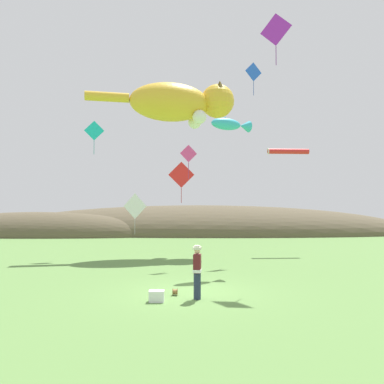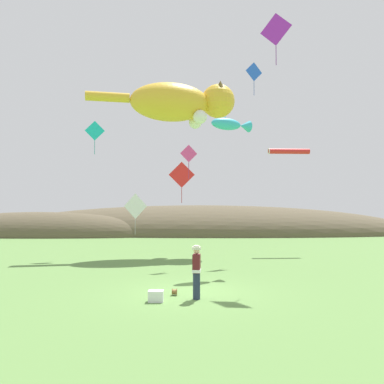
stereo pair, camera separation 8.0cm
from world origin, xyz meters
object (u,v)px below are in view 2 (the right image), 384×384
object	(u,v)px
festival_attendant	(197,270)
kite_diamond_pink	(189,154)
kite_diamond_blue	(254,72)
kite_diamond_red	(182,175)
kite_spool	(174,292)
kite_diamond_white	(135,206)
kite_giant_cat	(181,103)
picnic_cooler	(156,296)
kite_fish_windsock	(230,124)
kite_diamond_violet	(276,30)
kite_tube_streamer	(288,151)
kite_diamond_teal	(95,131)

from	to	relation	value
festival_attendant	kite_diamond_pink	distance (m)	8.81
kite_diamond_blue	kite_diamond_red	bearing A→B (deg)	-164.97
kite_spool	kite_diamond_white	size ratio (longest dim) A/B	0.10
kite_giant_cat	kite_diamond_red	world-z (taller)	kite_giant_cat
kite_spool	kite_diamond_pink	xyz separation A→B (m)	(0.24, 6.76, 5.76)
kite_diamond_white	picnic_cooler	bearing A→B (deg)	-75.90
kite_diamond_white	kite_giant_cat	bearing A→B (deg)	53.52
kite_diamond_blue	kite_diamond_red	xyz separation A→B (m)	(-4.48, -1.20, -6.59)
kite_diamond_pink	kite_giant_cat	bearing A→B (deg)	98.00
kite_fish_windsock	kite_diamond_red	bearing A→B (deg)	124.60
kite_fish_windsock	kite_diamond_violet	size ratio (longest dim) A/B	0.90
festival_attendant	kite_diamond_red	world-z (taller)	kite_diamond_red
kite_spool	kite_diamond_pink	world-z (taller)	kite_diamond_pink
festival_attendant	kite_tube_streamer	distance (m)	15.61
kite_tube_streamer	kite_giant_cat	bearing A→B (deg)	-175.73
kite_giant_cat	kite_diamond_white	bearing A→B (deg)	-126.48
kite_giant_cat	kite_diamond_blue	size ratio (longest dim) A/B	4.69
kite_spool	kite_tube_streamer	world-z (taller)	kite_tube_streamer
festival_attendant	kite_giant_cat	bearing A→B (deg)	95.77
kite_diamond_red	kite_spool	bearing A→B (deg)	-88.37
kite_spool	kite_diamond_teal	size ratio (longest dim) A/B	0.11
kite_tube_streamer	kite_diamond_violet	distance (m)	10.04
festival_attendant	kite_spool	bearing A→B (deg)	145.85
picnic_cooler	kite_giant_cat	world-z (taller)	kite_giant_cat
picnic_cooler	kite_diamond_pink	distance (m)	9.58
kite_fish_windsock	picnic_cooler	bearing A→B (deg)	-115.07
kite_diamond_violet	kite_diamond_blue	bearing A→B (deg)	91.06
kite_diamond_violet	kite_diamond_pink	distance (m)	7.29
picnic_cooler	kite_diamond_pink	xyz separation A→B (m)	(0.78, 7.66, 5.70)
picnic_cooler	kite_diamond_white	xyz separation A→B (m)	(-2.41, 9.61, 2.91)
festival_attendant	kite_diamond_violet	world-z (taller)	kite_diamond_violet
kite_diamond_blue	kite_spool	bearing A→B (deg)	-112.36
kite_diamond_teal	festival_attendant	bearing A→B (deg)	-59.04
festival_attendant	kite_diamond_blue	xyz separation A→B (m)	(3.45, 10.78, 10.60)
kite_spool	kite_diamond_white	xyz separation A→B (m)	(-2.95, 8.71, 2.98)
kite_fish_windsock	kite_diamond_white	world-z (taller)	kite_fish_windsock
kite_giant_cat	kite_diamond_teal	xyz separation A→B (m)	(-5.47, -1.31, -2.15)
kite_spool	kite_giant_cat	bearing A→B (deg)	92.37
picnic_cooler	kite_diamond_red	xyz separation A→B (m)	(0.28, 9.95, 4.78)
kite_tube_streamer	picnic_cooler	bearing A→B (deg)	-118.75
kite_diamond_pink	festival_attendant	bearing A→B (deg)	-85.85
festival_attendant	kite_diamond_white	world-z (taller)	kite_diamond_white
picnic_cooler	kite_tube_streamer	bearing A→B (deg)	61.25
kite_fish_windsock	kite_tube_streamer	size ratio (longest dim) A/B	0.76
kite_diamond_teal	kite_fish_windsock	bearing A→B (deg)	-33.18
kite_tube_streamer	kite_fish_windsock	bearing A→B (deg)	-121.67
kite_diamond_blue	kite_diamond_violet	world-z (taller)	kite_diamond_blue
kite_spool	kite_tube_streamer	size ratio (longest dim) A/B	0.08
kite_giant_cat	kite_diamond_teal	world-z (taller)	kite_giant_cat
kite_diamond_violet	kite_diamond_red	bearing A→B (deg)	131.46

